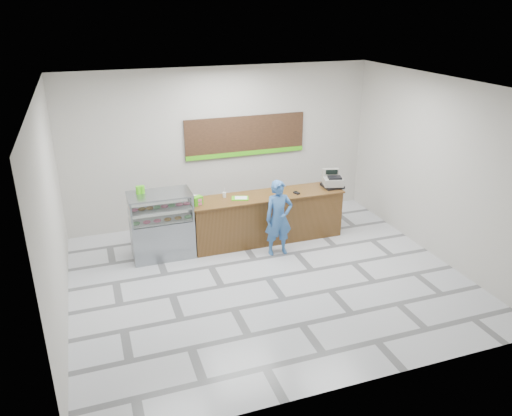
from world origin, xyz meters
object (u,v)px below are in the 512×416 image
object	(u,v)px
sales_counter	(267,217)
serving_tray	(240,198)
cash_register	(332,181)
display_case	(162,225)
customer	(279,218)

from	to	relation	value
sales_counter	serving_tray	size ratio (longest dim) A/B	8.15
cash_register	serving_tray	xyz separation A→B (m)	(-2.10, -0.01, -0.13)
display_case	serving_tray	size ratio (longest dim) A/B	3.33
sales_counter	cash_register	distance (m)	1.64
cash_register	customer	size ratio (longest dim) A/B	0.33
display_case	customer	xyz separation A→B (m)	(2.22, -0.66, 0.10)
sales_counter	display_case	distance (m)	2.23
display_case	serving_tray	distance (m)	1.66
sales_counter	display_case	size ratio (longest dim) A/B	2.45
sales_counter	cash_register	bearing A→B (deg)	-0.61
sales_counter	serving_tray	distance (m)	0.79
cash_register	display_case	bearing A→B (deg)	-164.99
serving_tray	customer	world-z (taller)	customer
sales_counter	serving_tray	xyz separation A→B (m)	(-0.60, -0.03, 0.52)
sales_counter	customer	distance (m)	0.71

